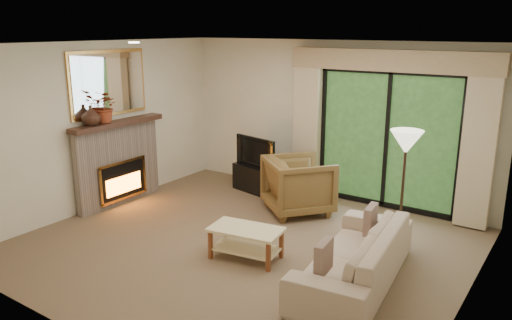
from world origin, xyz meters
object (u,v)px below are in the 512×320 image
Objects in this scene: armchair at (299,185)px; coffee_table at (246,243)px; media_console at (259,179)px; sofa at (354,256)px.

coffee_table is at bearing 138.08° from armchair.
armchair reaches higher than media_console.
media_console reaches higher than coffee_table.
armchair is 1.07× the size of coffee_table.
media_console is 1.17m from armchair.
armchair is at bearing -140.61° from sofa.
sofa reaches higher than media_console.
sofa is 1.37m from coffee_table.
coffee_table is at bearing -47.65° from media_console.
armchair is at bearing 89.60° from coffee_table.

